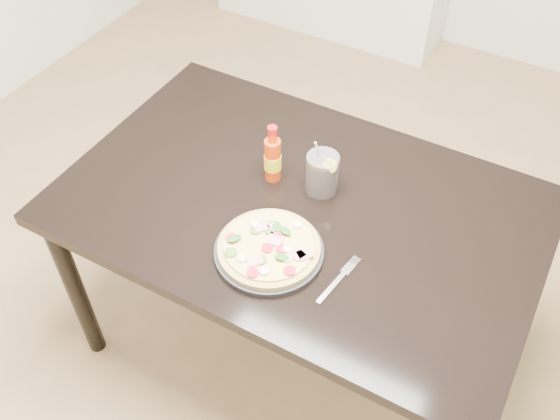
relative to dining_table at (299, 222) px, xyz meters
The scene contains 7 objects.
floor 0.68m from the dining_table, 156.17° to the left, with size 4.50×4.50×0.00m, color #9E7A51.
dining_table is the anchor object (origin of this frame).
plate 0.23m from the dining_table, 85.61° to the right, with size 0.30×0.30×0.02m, color black.
pizza 0.24m from the dining_table, 85.41° to the right, with size 0.28×0.28×0.03m.
hot_sauce_bottle 0.21m from the dining_table, 156.02° to the left, with size 0.06×0.06×0.20m.
cola_cup 0.17m from the dining_table, 71.81° to the left, with size 0.10×0.10×0.19m.
fork 0.31m from the dining_table, 41.31° to the right, with size 0.04×0.19×0.00m.
Camera 1 is at (0.69, -1.19, 2.07)m, focal length 40.00 mm.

